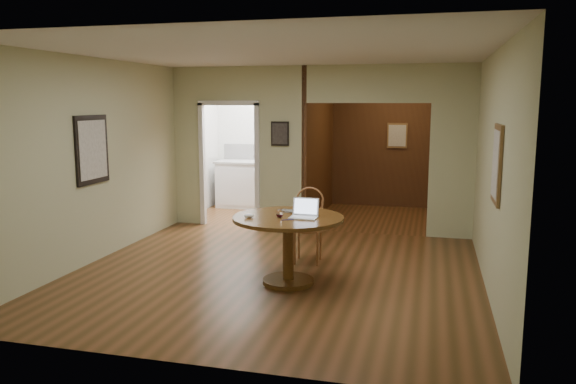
% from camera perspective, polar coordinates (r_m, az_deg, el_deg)
% --- Properties ---
extents(floor, '(5.00, 5.00, 0.00)m').
position_cam_1_polar(floor, '(7.05, -1.39, -8.36)').
color(floor, '#493015').
rests_on(floor, ground).
extents(room_shell, '(5.20, 7.50, 5.00)m').
position_cam_1_polar(room_shell, '(9.87, 0.87, 4.31)').
color(room_shell, silver).
rests_on(room_shell, ground).
extents(dining_table, '(1.29, 1.29, 0.81)m').
position_cam_1_polar(dining_table, '(6.55, 0.02, -4.28)').
color(dining_table, brown).
rests_on(dining_table, ground).
extents(chair, '(0.44, 0.44, 0.99)m').
position_cam_1_polar(chair, '(7.50, 2.12, -2.92)').
color(chair, '#996736').
rests_on(chair, ground).
extents(open_laptop, '(0.32, 0.28, 0.22)m').
position_cam_1_polar(open_laptop, '(6.45, 1.69, -2.05)').
color(open_laptop, white).
rests_on(open_laptop, dining_table).
extents(closed_laptop, '(0.32, 0.24, 0.02)m').
position_cam_1_polar(closed_laptop, '(6.70, 0.25, -2.04)').
color(closed_laptop, '#B7B8BD').
rests_on(closed_laptop, dining_table).
extents(mouse, '(0.13, 0.10, 0.05)m').
position_cam_1_polar(mouse, '(6.43, -4.01, -2.43)').
color(mouse, white).
rests_on(mouse, dining_table).
extents(wine_glass, '(0.09, 0.09, 0.10)m').
position_cam_1_polar(wine_glass, '(6.44, -0.86, -2.18)').
color(wine_glass, white).
rests_on(wine_glass, dining_table).
extents(pen, '(0.13, 0.08, 0.01)m').
position_cam_1_polar(pen, '(6.30, -0.04, -2.84)').
color(pen, navy).
rests_on(pen, dining_table).
extents(kitchen_cabinet, '(2.06, 0.60, 0.94)m').
position_cam_1_polar(kitchen_cabinet, '(11.25, -2.18, 0.73)').
color(kitchen_cabinet, white).
rests_on(kitchen_cabinet, ground).
extents(grocery_bag, '(0.32, 0.30, 0.27)m').
position_cam_1_polar(grocery_bag, '(11.01, 1.16, 3.72)').
color(grocery_bag, '#C5B790').
rests_on(grocery_bag, kitchen_cabinet).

